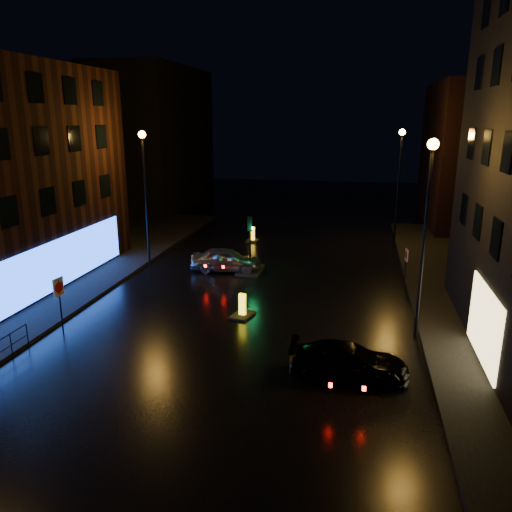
% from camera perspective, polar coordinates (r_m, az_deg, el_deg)
% --- Properties ---
extents(ground, '(120.00, 120.00, 0.00)m').
position_cam_1_polar(ground, '(17.99, -6.68, -15.11)').
color(ground, black).
rests_on(ground, ground).
extents(pavement_left, '(12.00, 44.00, 0.15)m').
position_cam_1_polar(pavement_left, '(30.97, -27.15, -3.24)').
color(pavement_left, black).
rests_on(pavement_left, ground).
extents(building_far_left, '(8.00, 16.00, 14.00)m').
position_cam_1_polar(building_far_left, '(53.97, -11.63, 13.00)').
color(building_far_left, black).
rests_on(building_far_left, ground).
extents(building_far_right, '(8.00, 14.00, 12.00)m').
position_cam_1_polar(building_far_right, '(47.77, 24.06, 10.49)').
color(building_far_right, black).
rests_on(building_far_right, ground).
extents(street_lamp_lfar, '(0.44, 0.44, 8.37)m').
position_cam_1_polar(street_lamp_lfar, '(31.60, -12.61, 8.70)').
color(street_lamp_lfar, black).
rests_on(street_lamp_lfar, ground).
extents(street_lamp_rnear, '(0.44, 0.44, 8.37)m').
position_cam_1_polar(street_lamp_rnear, '(21.11, 18.96, 4.95)').
color(street_lamp_rnear, black).
rests_on(street_lamp_rnear, ground).
extents(street_lamp_rfar, '(0.44, 0.44, 8.37)m').
position_cam_1_polar(street_lamp_rfar, '(36.90, 16.07, 9.41)').
color(street_lamp_rfar, black).
rests_on(street_lamp_rfar, ground).
extents(traffic_signal, '(1.40, 2.40, 3.45)m').
position_cam_1_polar(traffic_signal, '(30.56, -0.67, -0.85)').
color(traffic_signal, black).
rests_on(traffic_signal, ground).
extents(silver_hatchback, '(4.40, 2.17, 1.44)m').
position_cam_1_polar(silver_hatchback, '(30.66, -3.46, -0.40)').
color(silver_hatchback, '#B5B8BD').
rests_on(silver_hatchback, ground).
extents(dark_sedan, '(4.38, 1.94, 1.25)m').
position_cam_1_polar(dark_sedan, '(18.77, 10.55, -11.72)').
color(dark_sedan, black).
rests_on(dark_sedan, ground).
extents(bollard_near, '(1.14, 1.46, 1.13)m').
position_cam_1_polar(bollard_near, '(23.84, -1.57, -6.35)').
color(bollard_near, black).
rests_on(bollard_near, ground).
extents(bollard_far, '(0.88, 1.29, 1.10)m').
position_cam_1_polar(bollard_far, '(38.09, -0.38, 2.06)').
color(bollard_far, black).
rests_on(bollard_far, ground).
extents(road_sign_left, '(0.14, 0.60, 2.49)m').
position_cam_1_polar(road_sign_left, '(23.23, -21.59, -3.83)').
color(road_sign_left, black).
rests_on(road_sign_left, ground).
extents(road_sign_right, '(0.14, 0.50, 2.09)m').
position_cam_1_polar(road_sign_right, '(29.02, 16.80, -0.25)').
color(road_sign_right, black).
rests_on(road_sign_right, ground).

